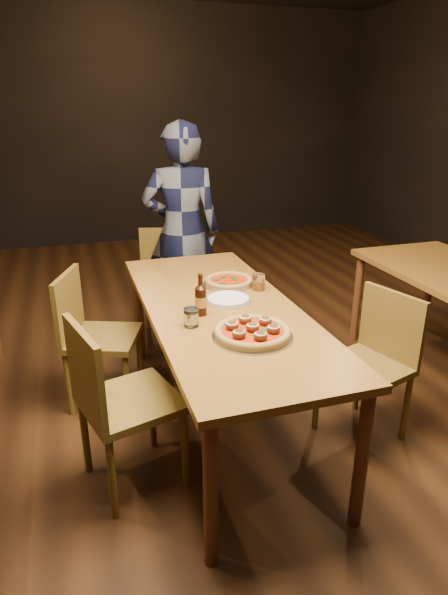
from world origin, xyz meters
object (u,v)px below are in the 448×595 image
object	(u,v)px
plate_stack	(228,300)
water_glass	(191,317)
table_main	(221,318)
diner	(182,232)
beer_bottle	(201,300)
pizza_meatball	(252,332)
chair_end	(166,285)
chair_main_sw	(103,337)
chair_main_e	(365,366)
amber_glass	(259,282)
pizza_margherita	(229,281)
chair_main_nw	(131,400)

from	to	relation	value
plate_stack	water_glass	world-z (taller)	water_glass
table_main	diner	world-z (taller)	diner
beer_bottle	water_glass	distance (m)	0.15
pizza_meatball	plate_stack	world-z (taller)	pizza_meatball
chair_end	pizza_meatball	distance (m)	1.70
chair_end	chair_main_sw	bearing A→B (deg)	-109.08
chair_main_e	amber_glass	bearing A→B (deg)	-158.23
chair_main_e	amber_glass	size ratio (longest dim) A/B	9.18
beer_bottle	amber_glass	bearing A→B (deg)	31.63
pizza_margherita	water_glass	world-z (taller)	water_glass
chair_main_sw	pizza_meatball	world-z (taller)	chair_main_sw
diner	chair_main_e	bearing A→B (deg)	121.96
table_main	pizza_meatball	bearing A→B (deg)	-86.27
table_main	chair_main_e	size ratio (longest dim) A/B	2.28
table_main	chair_end	size ratio (longest dim) A/B	2.21
amber_glass	diner	distance (m)	1.18
plate_stack	beer_bottle	size ratio (longest dim) A/B	1.12
chair_main_nw	beer_bottle	xyz separation A→B (m)	(0.43, 0.26, 0.36)
table_main	chair_main_nw	world-z (taller)	chair_main_nw
chair_end	pizza_meatball	xyz separation A→B (m)	(0.10, -1.66, 0.32)
chair_main_sw	beer_bottle	distance (m)	0.82
diner	beer_bottle	bearing A→B (deg)	92.50
chair_end	beer_bottle	bearing A→B (deg)	-76.99
amber_glass	chair_end	bearing A→B (deg)	108.91
chair_main_nw	water_glass	xyz separation A→B (m)	(0.34, 0.14, 0.33)
beer_bottle	water_glass	xyz separation A→B (m)	(-0.08, -0.12, -0.03)
beer_bottle	chair_end	bearing A→B (deg)	87.16
pizza_margherita	diner	xyz separation A→B (m)	(-0.05, 1.02, 0.07)
chair_end	pizza_margherita	distance (m)	1.00
chair_main_nw	pizza_margherita	bearing A→B (deg)	-62.30
plate_stack	water_glass	size ratio (longest dim) A/B	2.66
beer_bottle	table_main	bearing A→B (deg)	29.93
plate_stack	beer_bottle	bearing A→B (deg)	-145.98
chair_main_e	diner	size ratio (longest dim) A/B	0.52
beer_bottle	chair_main_nw	bearing A→B (deg)	-148.56
plate_stack	amber_glass	xyz separation A→B (m)	(0.24, 0.13, 0.04)
chair_end	chair_main_e	bearing A→B (deg)	-47.81
chair_main_nw	chair_main_sw	xyz separation A→B (m)	(-0.06, 0.79, -0.02)
beer_bottle	diner	size ratio (longest dim) A/B	0.13
plate_stack	amber_glass	world-z (taller)	amber_glass
pizza_meatball	pizza_margherita	xyz separation A→B (m)	(0.12, 0.74, -0.01)
water_glass	pizza_margherita	bearing A→B (deg)	54.92
chair_main_e	beer_bottle	world-z (taller)	beer_bottle
pizza_margherita	diner	distance (m)	1.03
chair_main_nw	chair_end	bearing A→B (deg)	-32.56
chair_end	water_glass	size ratio (longest dim) A/B	9.60
pizza_meatball	beer_bottle	world-z (taller)	beer_bottle
chair_main_sw	chair_end	bearing A→B (deg)	-14.16
pizza_meatball	beer_bottle	size ratio (longest dim) A/B	1.74
table_main	chair_main_e	xyz separation A→B (m)	(0.72, -0.35, -0.24)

